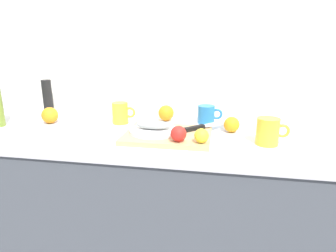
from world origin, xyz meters
TOP-DOWN VIEW (x-y plane):
  - back_wall at (0.00, 0.33)m, footprint 3.20×0.05m
  - kitchen_counter at (0.00, 0.00)m, footprint 2.00×0.60m
  - cutting_board at (0.02, -0.06)m, footprint 0.37×0.30m
  - white_plate at (-0.04, -0.06)m, footprint 0.21×0.21m
  - fish_fillet at (-0.04, -0.06)m, footprint 0.16×0.07m
  - chef_knife at (0.17, 0.04)m, footprint 0.22×0.23m
  - lemon_0 at (0.17, -0.16)m, footprint 0.06×0.06m
  - tomato_0 at (0.08, -0.16)m, footprint 0.06×0.06m
  - coffee_mug_0 at (0.18, 0.20)m, footprint 0.12×0.08m
  - coffee_mug_1 at (-0.25, 0.12)m, footprint 0.12×0.08m
  - coffee_mug_2 at (0.43, -0.08)m, footprint 0.13×0.09m
  - orange_0 at (-0.04, 0.21)m, footprint 0.08×0.08m
  - orange_1 at (0.30, 0.07)m, footprint 0.07×0.07m
  - orange_2 at (-0.61, 0.06)m, footprint 0.08×0.08m
  - pepper_mill at (-0.71, 0.22)m, footprint 0.05×0.05m

SIDE VIEW (x-z plane):
  - kitchen_counter at x=0.00m, z-range 0.00..0.90m
  - cutting_board at x=0.02m, z-range 0.90..0.92m
  - white_plate at x=-0.04m, z-range 0.92..0.93m
  - chef_knife at x=0.17m, z-range 0.92..0.94m
  - orange_1 at x=0.30m, z-range 0.90..0.97m
  - orange_0 at x=-0.04m, z-range 0.90..0.98m
  - orange_2 at x=-0.61m, z-range 0.90..0.98m
  - coffee_mug_0 at x=0.18m, z-range 0.90..0.99m
  - lemon_0 at x=0.17m, z-range 0.92..0.98m
  - tomato_0 at x=0.08m, z-range 0.92..0.98m
  - fish_fillet at x=-0.04m, z-range 0.94..0.97m
  - coffee_mug_1 at x=-0.25m, z-range 0.90..1.01m
  - coffee_mug_2 at x=0.43m, z-range 0.90..1.01m
  - pepper_mill at x=-0.71m, z-range 0.90..1.10m
  - back_wall at x=0.00m, z-range 0.00..2.50m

